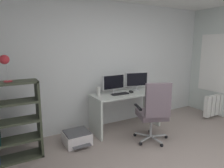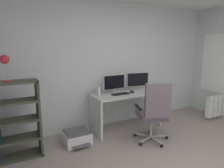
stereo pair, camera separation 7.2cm
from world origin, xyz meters
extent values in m
cube|color=silver|center=(0.00, 2.44, 1.28)|extent=(5.16, 0.10, 2.55)
cube|color=silver|center=(0.20, 1.99, 0.73)|extent=(1.40, 0.58, 0.04)
cube|color=silver|center=(-0.48, 1.99, 0.36)|extent=(0.04, 0.55, 0.71)
cube|color=silver|center=(0.88, 1.99, 0.36)|extent=(0.04, 0.55, 0.71)
cylinder|color=#B2B5B7|center=(-0.03, 2.09, 0.76)|extent=(0.18, 0.18, 0.01)
cylinder|color=#B2B5B7|center=(-0.03, 2.09, 0.80)|extent=(0.03, 0.03, 0.08)
cube|color=#B7BABC|center=(-0.03, 2.09, 0.98)|extent=(0.49, 0.06, 0.28)
cube|color=black|center=(-0.03, 2.07, 0.98)|extent=(0.45, 0.03, 0.26)
cylinder|color=#B2B5B7|center=(0.53, 2.09, 0.76)|extent=(0.18, 0.18, 0.01)
cylinder|color=#B2B5B7|center=(0.53, 2.09, 0.81)|extent=(0.03, 0.03, 0.09)
cube|color=#B7BABC|center=(0.53, 2.09, 0.98)|extent=(0.49, 0.14, 0.29)
cube|color=black|center=(0.53, 2.07, 0.98)|extent=(0.45, 0.10, 0.27)
cube|color=black|center=(0.03, 1.94, 0.76)|extent=(0.34, 0.13, 0.02)
cube|color=black|center=(0.31, 1.96, 0.77)|extent=(0.08, 0.11, 0.03)
cylinder|color=silver|center=(-0.38, 2.04, 0.84)|extent=(0.07, 0.07, 0.17)
cube|color=#B7BABC|center=(0.45, 1.29, 0.07)|extent=(0.29, 0.13, 0.02)
sphere|color=black|center=(0.59, 1.23, 0.03)|extent=(0.06, 0.06, 0.06)
cube|color=#B7BABC|center=(0.41, 1.46, 0.07)|extent=(0.21, 0.26, 0.02)
sphere|color=black|center=(0.50, 1.57, 0.03)|extent=(0.06, 0.06, 0.06)
cube|color=#B7BABC|center=(0.23, 1.46, 0.07)|extent=(0.19, 0.27, 0.02)
sphere|color=black|center=(0.15, 1.59, 0.03)|extent=(0.06, 0.06, 0.06)
cube|color=#B7BABC|center=(0.17, 1.30, 0.07)|extent=(0.30, 0.11, 0.02)
sphere|color=black|center=(0.02, 1.26, 0.03)|extent=(0.06, 0.06, 0.06)
cube|color=#B7BABC|center=(0.31, 1.19, 0.07)|extent=(0.04, 0.30, 0.02)
sphere|color=black|center=(0.30, 1.04, 0.03)|extent=(0.06, 0.06, 0.06)
cylinder|color=#B7BABC|center=(0.31, 1.34, 0.25)|extent=(0.04, 0.04, 0.36)
cube|color=slate|center=(0.31, 1.34, 0.48)|extent=(0.60, 0.61, 0.10)
cube|color=slate|center=(0.22, 1.09, 0.81)|extent=(0.42, 0.21, 0.57)
cube|color=black|center=(0.08, 1.43, 0.63)|extent=(0.15, 0.33, 0.03)
cube|color=black|center=(0.55, 1.25, 0.63)|extent=(0.15, 0.33, 0.03)
cube|color=#3C4231|center=(-1.50, 1.84, 0.59)|extent=(0.03, 0.31, 1.18)
cube|color=#3C4231|center=(-1.96, 1.84, 1.17)|extent=(0.96, 0.31, 0.03)
cube|color=#3C4231|center=(-1.96, 1.84, 0.02)|extent=(0.96, 0.31, 0.03)
cube|color=#3C4231|center=(-1.96, 1.84, 0.30)|extent=(0.89, 0.31, 0.03)
cube|color=#3C4231|center=(-1.96, 1.84, 0.59)|extent=(0.89, 0.31, 0.03)
cube|color=#3C4231|center=(-1.96, 1.84, 0.88)|extent=(0.89, 0.31, 0.03)
cylinder|color=red|center=(-1.87, 1.84, 1.19)|extent=(0.11, 0.11, 0.02)
cylinder|color=silver|center=(-1.87, 1.84, 1.33)|extent=(0.01, 0.01, 0.25)
sphere|color=red|center=(-1.89, 1.84, 1.49)|extent=(0.13, 0.13, 0.13)
cube|color=silver|center=(-0.90, 1.86, 0.10)|extent=(0.43, 0.41, 0.20)
cube|color=#4C4C51|center=(-0.90, 1.86, 0.21)|extent=(0.40, 0.37, 0.02)
cube|color=#4C4C51|center=(-0.90, 1.62, 0.06)|extent=(0.30, 0.10, 0.01)
cube|color=white|center=(2.10, 1.48, 0.30)|extent=(0.12, 0.10, 0.49)
cube|color=white|center=(2.25, 1.48, 0.30)|extent=(0.12, 0.10, 0.49)
cube|color=white|center=(2.41, 1.48, 0.30)|extent=(0.12, 0.10, 0.49)
cube|color=white|center=(2.56, 1.48, 0.30)|extent=(0.12, 0.10, 0.49)
camera|label=1|loc=(-1.97, -1.25, 1.69)|focal=32.21mm
camera|label=2|loc=(-1.91, -1.29, 1.69)|focal=32.21mm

